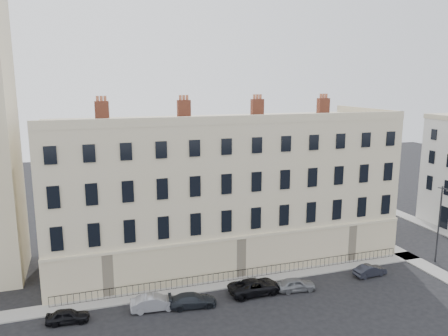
% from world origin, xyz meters
% --- Properties ---
extents(ground, '(160.00, 160.00, 0.00)m').
position_xyz_m(ground, '(0.00, 0.00, 0.00)').
color(ground, black).
rests_on(ground, ground).
extents(terrace, '(36.22, 12.22, 17.00)m').
position_xyz_m(terrace, '(-5.97, 11.97, 7.50)').
color(terrace, beige).
rests_on(terrace, ground).
extents(pavement_terrace, '(48.00, 2.00, 0.12)m').
position_xyz_m(pavement_terrace, '(-10.00, 5.00, 0.06)').
color(pavement_terrace, gray).
rests_on(pavement_terrace, ground).
extents(pavement_east_return, '(2.00, 24.00, 0.12)m').
position_xyz_m(pavement_east_return, '(13.00, 8.00, 0.06)').
color(pavement_east_return, gray).
rests_on(pavement_east_return, ground).
extents(pavement_adjacent, '(2.00, 20.00, 0.12)m').
position_xyz_m(pavement_adjacent, '(23.00, 10.00, 0.06)').
color(pavement_adjacent, gray).
rests_on(pavement_adjacent, ground).
extents(railings, '(35.00, 0.04, 0.96)m').
position_xyz_m(railings, '(-6.00, 5.40, 0.55)').
color(railings, black).
rests_on(railings, ground).
extents(car_a, '(3.45, 1.67, 1.14)m').
position_xyz_m(car_a, '(-21.92, 2.59, 0.57)').
color(car_a, black).
rests_on(car_a, ground).
extents(car_b, '(4.03, 1.60, 1.30)m').
position_xyz_m(car_b, '(-15.08, 2.42, 0.65)').
color(car_b, gray).
rests_on(car_b, ground).
extents(car_c, '(4.25, 2.13, 1.18)m').
position_xyz_m(car_c, '(-11.89, 1.93, 0.59)').
color(car_c, black).
rests_on(car_c, ground).
extents(car_d, '(4.95, 2.42, 1.35)m').
position_xyz_m(car_d, '(-5.97, 2.40, 0.68)').
color(car_d, black).
rests_on(car_d, ground).
extents(car_e, '(3.73, 1.88, 1.22)m').
position_xyz_m(car_e, '(-2.20, 1.75, 0.61)').
color(car_e, slate).
rests_on(car_e, ground).
extents(car_f, '(3.49, 1.49, 1.12)m').
position_xyz_m(car_f, '(6.17, 2.24, 0.56)').
color(car_f, '#1F212A').
rests_on(car_f, ground).
extents(streetlamp, '(0.79, 1.70, 8.27)m').
position_xyz_m(streetlamp, '(14.87, 2.81, 4.58)').
color(streetlamp, '#2A2B2F').
rests_on(streetlamp, ground).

